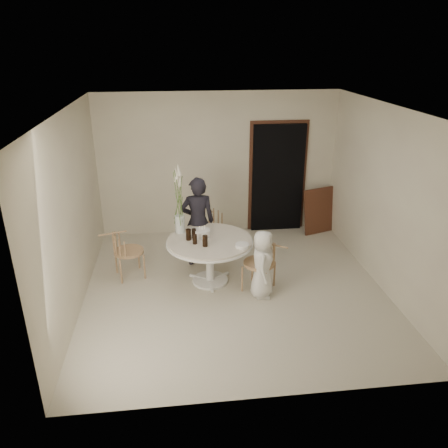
{
  "coord_description": "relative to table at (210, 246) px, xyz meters",
  "views": [
    {
      "loc": [
        -0.84,
        -5.75,
        3.54
      ],
      "look_at": [
        -0.12,
        0.3,
        0.96
      ],
      "focal_mm": 35.0,
      "sensor_mm": 36.0,
      "label": 1
    }
  ],
  "objects": [
    {
      "name": "room_shell",
      "position": [
        0.35,
        -0.25,
        1.0
      ],
      "size": [
        4.5,
        4.5,
        4.5
      ],
      "color": "silver",
      "rests_on": "ground"
    },
    {
      "name": "cola_tumbler_b",
      "position": [
        -0.08,
        -0.22,
        0.2
      ],
      "size": [
        0.09,
        0.09,
        0.17
      ],
      "primitive_type": "cylinder",
      "rotation": [
        0.0,
        0.0,
        0.21
      ],
      "color": "black",
      "rests_on": "table"
    },
    {
      "name": "table",
      "position": [
        0.0,
        0.0,
        0.0
      ],
      "size": [
        1.33,
        1.33,
        0.73
      ],
      "color": "white",
      "rests_on": "ground"
    },
    {
      "name": "cola_tumbler_a",
      "position": [
        -0.23,
        -0.12,
        0.19
      ],
      "size": [
        0.08,
        0.08,
        0.14
      ],
      "primitive_type": "cylinder",
      "rotation": [
        0.0,
        0.0,
        -0.24
      ],
      "color": "black",
      "rests_on": "table"
    },
    {
      "name": "plate_stack",
      "position": [
        0.45,
        -0.31,
        0.14
      ],
      "size": [
        0.24,
        0.24,
        0.05
      ],
      "primitive_type": "cylinder",
      "rotation": [
        0.0,
        0.0,
        -0.25
      ],
      "color": "white",
      "rests_on": "table"
    },
    {
      "name": "ground",
      "position": [
        0.35,
        -0.25,
        -0.62
      ],
      "size": [
        4.5,
        4.5,
        0.0
      ],
      "primitive_type": "plane",
      "color": "beige",
      "rests_on": "ground"
    },
    {
      "name": "doorway",
      "position": [
        1.5,
        1.94,
        0.43
      ],
      "size": [
        1.0,
        0.1,
        2.1
      ],
      "primitive_type": "cube",
      "color": "black",
      "rests_on": "ground"
    },
    {
      "name": "girl",
      "position": [
        -0.14,
        0.65,
        0.15
      ],
      "size": [
        0.57,
        0.38,
        1.53
      ],
      "primitive_type": "imported",
      "rotation": [
        0.0,
        0.0,
        3.17
      ],
      "color": "black",
      "rests_on": "ground"
    },
    {
      "name": "flower_vase",
      "position": [
        -0.44,
        0.34,
        0.55
      ],
      "size": [
        0.15,
        0.15,
        1.12
      ],
      "rotation": [
        0.0,
        0.0,
        0.05
      ],
      "color": "silver",
      "rests_on": "table"
    },
    {
      "name": "chair_right",
      "position": [
        0.81,
        -0.36,
        -0.09
      ],
      "size": [
        0.61,
        0.6,
        0.81
      ],
      "rotation": [
        0.0,
        0.0,
        -2.17
      ],
      "color": "tan",
      "rests_on": "ground"
    },
    {
      "name": "cola_tumbler_d",
      "position": [
        -0.23,
        0.09,
        0.19
      ],
      "size": [
        0.08,
        0.08,
        0.15
      ],
      "primitive_type": "cylinder",
      "rotation": [
        0.0,
        0.0,
        -0.1
      ],
      "color": "black",
      "rests_on": "table"
    },
    {
      "name": "chair_far",
      "position": [
        0.12,
        1.1,
        -0.1
      ],
      "size": [
        0.5,
        0.53,
        0.8
      ],
      "rotation": [
        0.0,
        0.0,
        0.2
      ],
      "color": "tan",
      "rests_on": "ground"
    },
    {
      "name": "boy",
      "position": [
        0.73,
        -0.49,
        -0.09
      ],
      "size": [
        0.43,
        0.57,
        1.04
      ],
      "primitive_type": "imported",
      "rotation": [
        0.0,
        0.0,
        1.36
      ],
      "color": "white",
      "rests_on": "ground"
    },
    {
      "name": "picture_frame",
      "position": [
        2.3,
        1.7,
        -0.17
      ],
      "size": [
        0.69,
        0.4,
        0.88
      ],
      "primitive_type": "cube",
      "rotation": [
        -0.17,
        0.0,
        0.32
      ],
      "color": "brown",
      "rests_on": "ground"
    },
    {
      "name": "cola_tumbler_c",
      "position": [
        -0.32,
        0.03,
        0.2
      ],
      "size": [
        0.11,
        0.11,
        0.17
      ],
      "primitive_type": "cylinder",
      "rotation": [
        0.0,
        0.0,
        0.42
      ],
      "color": "black",
      "rests_on": "table"
    },
    {
      "name": "chair_left",
      "position": [
        -1.37,
        0.3,
        -0.09
      ],
      "size": [
        0.56,
        0.54,
        0.81
      ],
      "rotation": [
        0.0,
        0.0,
        1.87
      ],
      "color": "tan",
      "rests_on": "ground"
    },
    {
      "name": "birthday_cake",
      "position": [
        -0.1,
        0.12,
        0.17
      ],
      "size": [
        0.25,
        0.25,
        0.17
      ],
      "rotation": [
        0.0,
        0.0,
        0.31
      ],
      "color": "white",
      "rests_on": "table"
    },
    {
      "name": "door_trim",
      "position": [
        1.5,
        1.98,
        0.49
      ],
      "size": [
        1.12,
        0.03,
        2.22
      ],
      "primitive_type": "cube",
      "color": "brown",
      "rests_on": "ground"
    }
  ]
}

